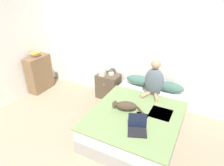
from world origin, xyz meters
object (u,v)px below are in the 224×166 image
object	(u,v)px
nightstand	(108,86)
table_lamp	(111,62)
laptop_open	(137,128)
pillow_far	(169,87)
bed	(138,120)
pillow_near	(139,80)
tissue_box	(102,73)
bookshelf	(39,74)
cat_tabby	(126,106)
book_stack_top	(36,54)
person_sitting	(154,80)

from	to	relation	value
nightstand	table_lamp	distance (m)	0.62
laptop_open	nightstand	size ratio (longest dim) A/B	0.63
nightstand	pillow_far	bearing A→B (deg)	2.30
bed	pillow_far	xyz separation A→B (m)	(0.34, 0.91, 0.36)
pillow_near	tissue_box	world-z (taller)	tissue_box
table_lamp	bookshelf	xyz separation A→B (m)	(-1.82, -0.53, -0.46)
tissue_box	nightstand	bearing A→B (deg)	47.36
cat_tabby	nightstand	distance (m)	1.38
nightstand	book_stack_top	distance (m)	1.95
person_sitting	laptop_open	xyz separation A→B (m)	(0.12, -1.21, -0.27)
pillow_far	table_lamp	xyz separation A→B (m)	(-1.38, -0.02, 0.31)
person_sitting	book_stack_top	world-z (taller)	person_sitting
pillow_near	cat_tabby	size ratio (longest dim) A/B	1.04
bed	book_stack_top	xyz separation A→B (m)	(-2.87, 0.36, 0.74)
table_lamp	pillow_far	bearing A→B (deg)	0.90
nightstand	table_lamp	size ratio (longest dim) A/B	1.37
bed	table_lamp	xyz separation A→B (m)	(-1.04, 0.88, 0.67)
pillow_near	bookshelf	xyz separation A→B (m)	(-2.53, -0.55, -0.14)
cat_tabby	pillow_near	bearing A→B (deg)	-101.63
bed	pillow_near	size ratio (longest dim) A/B	3.46
pillow_far	person_sitting	xyz separation A→B (m)	(-0.27, -0.28, 0.22)
person_sitting	table_lamp	size ratio (longest dim) A/B	1.72
person_sitting	tissue_box	distance (m)	1.29
tissue_box	pillow_far	bearing A→B (deg)	5.95
bed	book_stack_top	distance (m)	2.98
laptop_open	book_stack_top	distance (m)	3.22
bed	pillow_near	xyz separation A→B (m)	(-0.34, 0.91, 0.36)
bed	cat_tabby	xyz separation A→B (m)	(-0.21, -0.16, 0.35)
person_sitting	table_lamp	bearing A→B (deg)	166.83
person_sitting	book_stack_top	size ratio (longest dim) A/B	3.33
pillow_near	laptop_open	distance (m)	1.58
table_lamp	nightstand	bearing A→B (deg)	-150.67
pillow_near	bookshelf	distance (m)	2.59
nightstand	book_stack_top	bearing A→B (deg)	-164.45
tissue_box	laptop_open	bearing A→B (deg)	-43.81
laptop_open	pillow_far	bearing A→B (deg)	62.16
pillow_far	laptop_open	size ratio (longest dim) A/B	1.58
laptop_open	table_lamp	world-z (taller)	table_lamp
bed	table_lamp	bearing A→B (deg)	139.67
person_sitting	pillow_far	bearing A→B (deg)	46.05
bed	pillow_far	distance (m)	1.03
table_lamp	book_stack_top	size ratio (longest dim) A/B	1.94
person_sitting	table_lamp	world-z (taller)	person_sitting
nightstand	table_lamp	world-z (taller)	table_lamp
person_sitting	cat_tabby	world-z (taller)	person_sitting
pillow_near	nightstand	bearing A→B (deg)	-175.67
tissue_box	person_sitting	bearing A→B (deg)	-5.44
bed	book_stack_top	world-z (taller)	book_stack_top
table_lamp	book_stack_top	xyz separation A→B (m)	(-1.83, -0.53, 0.06)
cat_tabby	table_lamp	world-z (taller)	table_lamp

